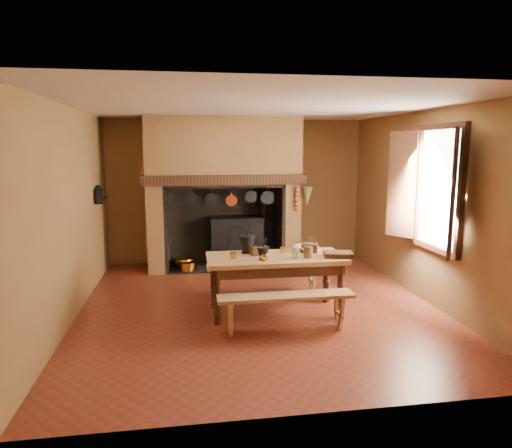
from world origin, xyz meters
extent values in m
plane|color=maroon|center=(0.00, 0.00, 0.00)|extent=(5.50, 5.50, 0.00)
plane|color=silver|center=(0.00, 0.00, 2.80)|extent=(5.50, 5.50, 0.00)
cube|color=brown|center=(0.00, 2.75, 1.40)|extent=(5.00, 0.02, 2.80)
cube|color=brown|center=(-2.50, 0.00, 1.40)|extent=(0.02, 5.50, 2.80)
cube|color=brown|center=(2.50, 0.00, 1.40)|extent=(0.02, 5.50, 2.80)
cube|color=brown|center=(0.00, -2.75, 1.40)|extent=(5.00, 0.02, 2.80)
cube|color=brown|center=(-1.55, 2.30, 1.40)|extent=(0.30, 0.90, 2.80)
cube|color=brown|center=(0.95, 2.30, 1.40)|extent=(0.30, 0.90, 2.80)
cube|color=brown|center=(-0.30, 2.30, 2.20)|extent=(2.20, 0.90, 1.20)
cube|color=black|center=(-0.30, 1.90, 1.69)|extent=(2.95, 0.22, 0.18)
cube|color=black|center=(-0.30, 2.72, 0.80)|extent=(2.20, 0.06, 1.60)
cube|color=black|center=(-0.30, 2.30, 0.01)|extent=(2.20, 0.90, 0.02)
cube|color=black|center=(-0.05, 2.45, 0.45)|extent=(1.00, 0.50, 0.90)
cube|color=black|center=(-0.05, 2.43, 0.92)|extent=(1.04, 0.54, 0.04)
cube|color=black|center=(-0.05, 2.19, 0.55)|extent=(0.35, 0.02, 0.45)
cylinder|color=black|center=(0.50, 2.45, 1.25)|extent=(0.10, 0.10, 0.70)
cylinder|color=gold|center=(-0.20, 2.17, 0.55)|extent=(0.03, 0.03, 0.03)
cylinder|color=gold|center=(0.10, 2.17, 0.55)|extent=(0.03, 0.03, 0.03)
cylinder|color=gold|center=(-1.05, 2.30, 0.10)|extent=(0.40, 0.40, 0.20)
cylinder|color=gold|center=(-1.00, 2.05, 0.09)|extent=(0.34, 0.34, 0.18)
cube|color=black|center=(-1.25, 2.40, 0.08)|extent=(0.18, 0.18, 0.16)
cone|color=brown|center=(1.18, 1.79, 1.38)|extent=(0.20, 0.20, 0.35)
cube|color=white|center=(2.48, -0.40, 1.70)|extent=(0.02, 1.00, 1.60)
cube|color=#3A1D12|center=(2.45, -0.40, 2.54)|extent=(0.08, 1.16, 0.08)
cube|color=#3A1D12|center=(2.45, -0.40, 0.86)|extent=(0.08, 1.16, 0.08)
cube|color=#3A1D12|center=(2.25, -1.08, 1.70)|extent=(0.29, 0.39, 1.60)
cube|color=#3A1D12|center=(2.25, 0.28, 1.70)|extent=(0.29, 0.39, 1.60)
cube|color=black|center=(-2.42, 1.55, 1.45)|extent=(0.12, 0.12, 0.22)
cone|color=black|center=(-2.42, 1.55, 1.60)|extent=(0.16, 0.16, 0.10)
cylinder|color=black|center=(-2.33, 1.55, 1.45)|extent=(0.12, 0.02, 0.02)
cube|color=tan|center=(0.19, -0.30, 0.77)|extent=(1.85, 0.82, 0.06)
cube|color=#3A1D12|center=(0.19, -0.30, 0.67)|extent=(1.73, 0.70, 0.14)
cylinder|color=#3A1D12|center=(-0.64, -0.61, 0.37)|extent=(0.09, 0.09, 0.74)
cylinder|color=#3A1D12|center=(1.01, -0.61, 0.37)|extent=(0.09, 0.09, 0.74)
cylinder|color=#3A1D12|center=(-0.64, 0.01, 0.37)|extent=(0.09, 0.09, 0.74)
cylinder|color=#3A1D12|center=(1.01, 0.01, 0.37)|extent=(0.09, 0.09, 0.74)
cube|color=tan|center=(0.19, -0.97, 0.45)|extent=(1.69, 0.30, 0.04)
cube|color=tan|center=(0.19, 0.41, 0.48)|extent=(1.80, 0.31, 0.04)
cylinder|color=black|center=(-0.18, -0.07, 0.83)|extent=(0.14, 0.14, 0.04)
cone|color=black|center=(-0.18, -0.07, 0.95)|extent=(0.25, 0.25, 0.20)
cylinder|color=black|center=(-0.15, -0.07, 1.12)|extent=(0.10, 0.04, 0.20)
cylinder|color=black|center=(-0.02, -0.49, 0.82)|extent=(0.10, 0.10, 0.03)
cone|color=black|center=(-0.02, -0.49, 0.91)|extent=(0.17, 0.17, 0.14)
cylinder|color=black|center=(0.00, -0.49, 1.03)|extent=(0.07, 0.03, 0.14)
cube|color=#3A1D12|center=(-0.09, -0.23, 0.86)|extent=(0.13, 0.13, 0.11)
cylinder|color=gold|center=(-0.09, -0.23, 0.92)|extent=(0.08, 0.08, 0.03)
cylinder|color=black|center=(-0.04, -0.23, 0.95)|extent=(0.09, 0.04, 0.03)
cylinder|color=gold|center=(-0.40, -0.37, 0.85)|extent=(0.09, 0.09, 0.09)
cylinder|color=gold|center=(0.32, -0.13, 0.85)|extent=(0.10, 0.10, 0.09)
imported|color=beige|center=(0.68, -0.08, 0.84)|extent=(0.37, 0.37, 0.08)
cylinder|color=brown|center=(0.59, -0.46, 0.88)|extent=(0.15, 0.15, 0.15)
cylinder|color=beige|center=(0.43, -0.47, 0.88)|extent=(0.11, 0.11, 0.15)
cube|color=#522A18|center=(0.70, -0.15, 0.87)|extent=(0.25, 0.21, 0.12)
torus|color=#522A18|center=(0.70, -0.15, 0.93)|extent=(0.18, 0.06, 0.18)
cube|color=#3A1D12|center=(1.01, -0.47, 0.84)|extent=(0.42, 0.33, 0.06)
imported|color=gold|center=(-0.01, -0.51, 0.85)|extent=(0.13, 0.13, 0.09)
camera|label=1|loc=(-1.00, -6.22, 2.26)|focal=32.00mm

